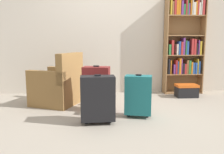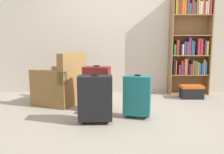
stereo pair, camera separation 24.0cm
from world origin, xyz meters
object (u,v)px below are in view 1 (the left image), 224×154
(suitcase_dark_red, at_px, (96,87))
(bookshelf, at_px, (184,43))
(armchair, at_px, (58,86))
(suitcase_teal, at_px, (138,95))
(suitcase_black, at_px, (98,98))
(mug, at_px, (87,102))
(storage_box, at_px, (186,90))

(suitcase_dark_red, bearing_deg, bookshelf, 32.46)
(armchair, height_order, suitcase_teal, armchair)
(bookshelf, height_order, armchair, bookshelf)
(suitcase_teal, distance_m, suitcase_dark_red, 0.70)
(suitcase_black, distance_m, suitcase_teal, 0.63)
(suitcase_teal, bearing_deg, suitcase_black, -158.85)
(mug, bearing_deg, bookshelf, 22.70)
(mug, distance_m, storage_box, 2.01)
(armchair, xyz_separation_m, suitcase_black, (0.67, -1.03, 0.03))
(mug, relative_size, storage_box, 0.29)
(suitcase_black, bearing_deg, bookshelf, 43.92)
(armchair, xyz_separation_m, suitcase_dark_red, (0.66, -0.44, 0.06))
(bookshelf, bearing_deg, mug, -157.30)
(suitcase_teal, bearing_deg, bookshelf, 50.97)
(bookshelf, distance_m, armchair, 2.72)
(suitcase_black, bearing_deg, suitcase_dark_red, 91.19)
(bookshelf, xyz_separation_m, mug, (-2.01, -0.84, -1.02))
(storage_box, bearing_deg, armchair, -172.03)
(armchair, relative_size, storage_box, 2.21)
(mug, distance_m, suitcase_teal, 1.07)
(bookshelf, xyz_separation_m, suitcase_teal, (-1.25, -1.54, -0.74))
(mug, xyz_separation_m, suitcase_black, (0.18, -0.92, 0.30))
(bookshelf, xyz_separation_m, armchair, (-2.50, -0.73, -0.75))
(bookshelf, relative_size, suitcase_dark_red, 2.78)
(armchair, relative_size, suitcase_teal, 1.47)
(armchair, distance_m, mug, 0.57)
(bookshelf, height_order, storage_box, bookshelf)
(storage_box, distance_m, suitcase_black, 2.25)
(mug, bearing_deg, suitcase_dark_red, -62.93)
(mug, relative_size, suitcase_black, 0.18)
(storage_box, bearing_deg, mug, -166.98)
(suitcase_dark_red, bearing_deg, suitcase_black, -88.81)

